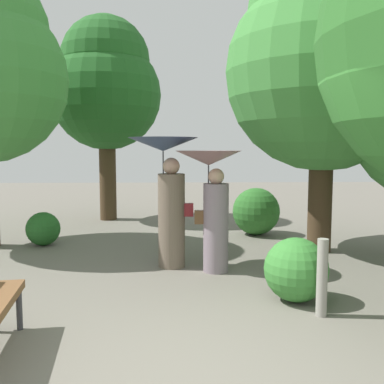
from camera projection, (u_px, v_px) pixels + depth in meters
name	position (u px, v px, depth m)	size (l,w,h in m)	color
ground_plane	(207.00, 380.00, 3.41)	(40.00, 40.00, 0.00)	#6B665B
person_left	(168.00, 183.00, 6.57)	(1.07, 1.07, 2.01)	#6B5B4C
person_right	(212.00, 191.00, 6.33)	(0.98, 0.98, 1.81)	gray
tree_mid_left	(106.00, 85.00, 10.80)	(2.77, 2.77, 5.15)	#42301E
tree_mid_right	(324.00, 57.00, 7.38)	(3.42, 3.42, 5.35)	#42301E
bush_path_left	(256.00, 211.00, 9.13)	(1.01, 1.01, 1.01)	#2D6B28
bush_path_right	(296.00, 270.00, 5.15)	(0.77, 0.77, 0.77)	#387F33
bush_behind_bench	(43.00, 229.00, 8.13)	(0.64, 0.64, 0.64)	#235B23
path_marker_post	(322.00, 278.00, 4.68)	(0.12, 0.12, 0.86)	gray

